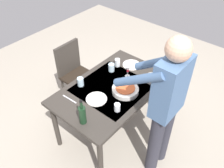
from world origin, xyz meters
name	(u,v)px	position (x,y,z in m)	size (l,w,h in m)	color
ground_plane	(112,129)	(0.00, 0.00, 0.00)	(6.00, 6.00, 0.00)	#9E9384
dining_table	(112,93)	(0.00, 0.00, 0.67)	(1.36, 0.86, 0.75)	#332D28
chair_near	(74,70)	(-0.12, -0.81, 0.53)	(0.40, 0.40, 0.91)	black
person_server	(165,104)	(0.04, 0.69, 0.96)	(0.42, 0.61, 1.69)	#2D2D38
wine_bottle	(82,114)	(0.58, 0.12, 0.86)	(0.07, 0.07, 0.30)	black
wine_glass_left	(128,69)	(-0.28, 0.01, 0.86)	(0.07, 0.07, 0.15)	white
water_cup_near_left	(117,107)	(0.24, 0.28, 0.80)	(0.07, 0.07, 0.09)	silver
water_cup_near_right	(111,67)	(-0.24, -0.21, 0.80)	(0.08, 0.08, 0.10)	silver
water_cup_far_left	(81,82)	(0.21, -0.30, 0.81)	(0.07, 0.07, 0.10)	silver
water_cup_far_right	(117,63)	(-0.36, -0.22, 0.80)	(0.07, 0.07, 0.10)	silver
serving_bowl_pasta	(125,90)	(-0.04, 0.17, 0.79)	(0.30, 0.30, 0.07)	silver
side_bowl_salad	(153,78)	(-0.41, 0.29, 0.79)	(0.18, 0.18, 0.07)	silver
dinner_plate_near	(132,65)	(-0.49, -0.08, 0.76)	(0.23, 0.23, 0.01)	silver
dinner_plate_far	(96,99)	(0.26, 0.00, 0.76)	(0.23, 0.23, 0.01)	silver
table_knife	(70,99)	(0.45, -0.23, 0.76)	(0.01, 0.20, 0.01)	silver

